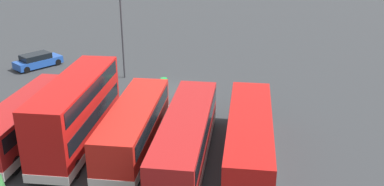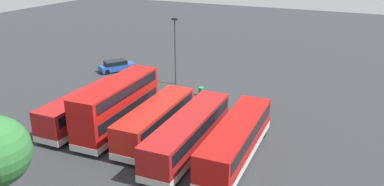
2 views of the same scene
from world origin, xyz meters
name	(u,v)px [view 1 (image 1 of 2)]	position (x,y,z in m)	size (l,w,h in m)	color
ground_plane	(171,92)	(0.00, 0.00, 0.00)	(140.00, 140.00, 0.00)	#2D3033
bus_single_deck_near_end	(249,137)	(-7.14, 10.46, 1.62)	(3.02, 11.80, 2.95)	#B71411
bus_single_deck_second	(186,136)	(-3.40, 10.98, 1.62)	(2.99, 12.10, 2.95)	#A51919
bus_single_deck_third	(134,126)	(0.10, 10.12, 1.62)	(3.05, 10.42, 2.95)	red
bus_double_decker_fourth	(77,111)	(3.77, 10.35, 2.45)	(3.13, 10.38, 4.55)	#B71411
bus_single_deck_fifth	(26,120)	(7.29, 10.46, 1.62)	(2.83, 10.45, 2.95)	#A51919
car_hatchback_silver	(37,61)	(14.47, -4.21, 0.70)	(4.01, 4.79, 1.43)	#1E479E
lamp_post_tall	(122,29)	(5.02, -2.82, 4.60)	(0.70, 0.30, 7.84)	#38383D
waste_bin_yellow	(164,83)	(0.73, -0.64, 0.47)	(0.60, 0.60, 0.95)	#197F33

